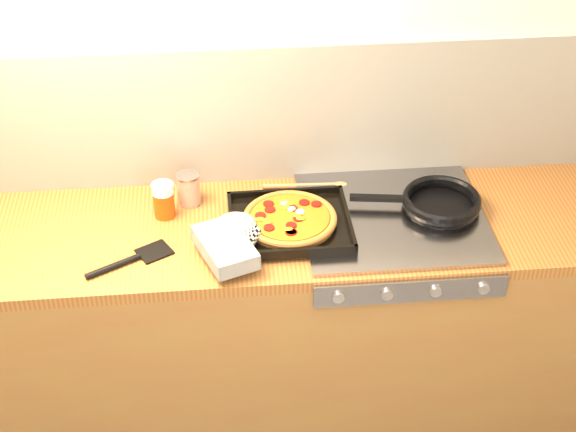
{
  "coord_description": "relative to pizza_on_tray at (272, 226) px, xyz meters",
  "views": [
    {
      "loc": [
        -0.12,
        -1.22,
        2.6
      ],
      "look_at": [
        0.1,
        1.08,
        0.95
      ],
      "focal_mm": 55.0,
      "sensor_mm": 36.0,
      "label": 1
    }
  ],
  "objects": [
    {
      "name": "pizza_on_tray",
      "position": [
        0.0,
        0.0,
        0.0
      ],
      "size": [
        0.51,
        0.45,
        0.07
      ],
      "color": "black",
      "rests_on": "stovetop"
    },
    {
      "name": "wooden_spoon",
      "position": [
        0.17,
        0.27,
        -0.03
      ],
      "size": [
        0.3,
        0.05,
        0.02
      ],
      "color": "#A56946",
      "rests_on": "counter_run"
    },
    {
      "name": "juice_glass",
      "position": [
        -0.34,
        0.15,
        0.02
      ],
      "size": [
        0.08,
        0.08,
        0.12
      ],
      "color": "#C43E0B",
      "rests_on": "counter_run"
    },
    {
      "name": "room_shell",
      "position": [
        -0.04,
        0.35,
        0.21
      ],
      "size": [
        3.2,
        3.2,
        3.2
      ],
      "color": "white",
      "rests_on": "ground"
    },
    {
      "name": "black_spatula",
      "position": [
        -0.45,
        -0.09,
        -0.04
      ],
      "size": [
        0.27,
        0.18,
        0.02
      ],
      "color": "black",
      "rests_on": "counter_run"
    },
    {
      "name": "counter_run",
      "position": [
        -0.04,
        0.06,
        -0.49
      ],
      "size": [
        3.2,
        0.62,
        0.9
      ],
      "color": "brown",
      "rests_on": "ground"
    },
    {
      "name": "frying_pan",
      "position": [
        0.56,
        0.09,
        -0.0
      ],
      "size": [
        0.45,
        0.3,
        0.04
      ],
      "color": "black",
      "rests_on": "stovetop"
    },
    {
      "name": "stovetop",
      "position": [
        0.41,
        0.06,
        -0.04
      ],
      "size": [
        0.6,
        0.56,
        0.02
      ],
      "primitive_type": "cube",
      "color": "gray",
      "rests_on": "counter_run"
    },
    {
      "name": "tomato_can",
      "position": [
        -0.26,
        0.22,
        0.01
      ],
      "size": [
        0.09,
        0.09,
        0.11
      ],
      "color": "#A1200D",
      "rests_on": "counter_run"
    }
  ]
}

